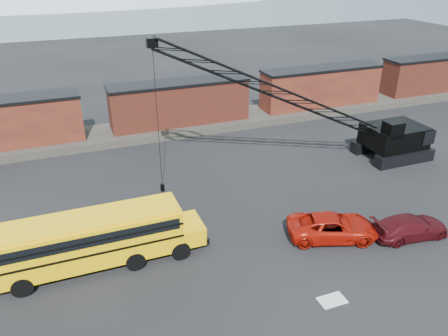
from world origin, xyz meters
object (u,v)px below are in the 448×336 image
(school_bus, at_px, (96,238))
(maroon_suv, at_px, (410,227))
(red_pickup, at_px, (333,227))
(crawler_crane, at_px, (297,100))

(school_bus, distance_m, maroon_suv, 18.78)
(red_pickup, relative_size, maroon_suv, 1.14)
(school_bus, bearing_deg, red_pickup, -10.17)
(school_bus, xyz_separation_m, crawler_crane, (15.98, 6.54, 4.15))
(school_bus, height_order, red_pickup, school_bus)
(maroon_suv, distance_m, crawler_crane, 12.10)
(red_pickup, height_order, maroon_suv, red_pickup)
(school_bus, xyz_separation_m, red_pickup, (13.76, -2.47, -1.02))
(school_bus, relative_size, maroon_suv, 2.39)
(red_pickup, xyz_separation_m, maroon_suv, (4.53, -1.65, -0.06))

